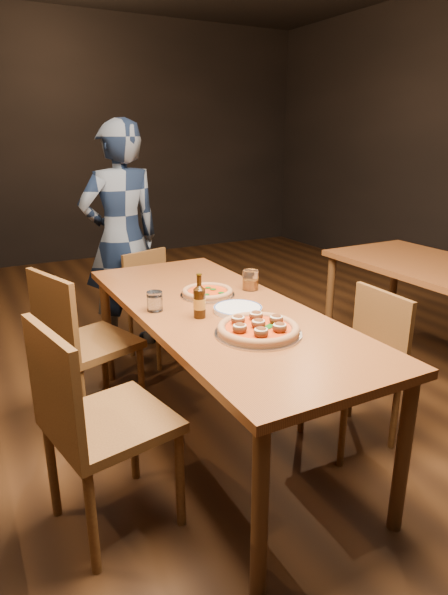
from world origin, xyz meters
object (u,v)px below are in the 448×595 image
beer_bottle (199,302)px  water_glass (155,301)px  chair_main_nw (111,420)px  chair_main_sw (91,342)px  chair_main_e (351,368)px  pizza_meatball (258,328)px  plate_stack (238,309)px  chair_end (161,305)px  amber_glass (250,280)px  table_main (219,321)px  pizza_margherita (207,292)px  diner (122,239)px

beer_bottle → water_glass: beer_bottle is taller
chair_main_nw → chair_main_sw: chair_main_nw is taller
chair_main_nw → chair_main_e: (1.27, -0.00, -0.06)m
water_glass → pizza_meatball: bearing=-59.9°
plate_stack → chair_end: bearing=87.5°
chair_main_sw → pizza_meatball: (0.53, -0.90, 0.30)m
chair_main_sw → amber_glass: chair_main_sw is taller
amber_glass → water_glass: bearing=-172.5°
table_main → chair_main_nw: size_ratio=2.05×
chair_main_nw → chair_main_sw: bearing=-19.7°
plate_stack → amber_glass: bearing=49.4°
pizza_margherita → plate_stack: (0.02, -0.30, -0.01)m
chair_main_e → chair_end: size_ratio=1.06×
chair_end → pizza_margherita: chair_end is taller
plate_stack → pizza_meatball: bearing=-102.7°
chair_end → diner: diner is taller
pizza_meatball → beer_bottle: size_ratio=1.83×
table_main → chair_main_nw: chair_main_nw is taller
pizza_meatball → amber_glass: size_ratio=3.46×
chair_main_e → pizza_meatball: (-0.60, -0.04, 0.35)m
pizza_margherita → plate_stack: size_ratio=1.23×
chair_main_nw → pizza_meatball: (0.66, -0.04, 0.29)m
amber_glass → plate_stack: bearing=-130.6°
table_main → diner: bearing=92.1°
amber_glass → pizza_meatball: bearing=-118.1°
table_main → diner: (-0.05, 1.45, 0.17)m
chair_main_e → pizza_meatball: size_ratio=2.22×
chair_end → water_glass: (-0.41, -1.01, 0.39)m
diner → amber_glass: bearing=98.4°
chair_main_sw → amber_glass: size_ratio=8.52×
pizza_margherita → amber_glass: (0.26, -0.02, 0.04)m
chair_main_e → beer_bottle: bearing=-108.5°
chair_end → plate_stack: chair_end is taller
plate_stack → table_main: bearing=122.9°
chair_main_sw → chair_main_nw: bearing=153.1°
water_glass → diner: 1.35m
chair_end → diner: bearing=100.1°
table_main → beer_bottle: (-0.15, -0.08, 0.15)m
chair_main_sw → diner: (0.49, 0.93, 0.37)m
chair_end → beer_bottle: size_ratio=3.86×
beer_bottle → water_glass: 0.25m
chair_end → pizza_margherita: bearing=-111.6°
plate_stack → amber_glass: amber_glass is taller
chair_main_e → beer_bottle: (-0.74, 0.27, 0.40)m
table_main → plate_stack: (0.06, -0.09, 0.08)m
chair_main_sw → beer_bottle: beer_bottle is taller
chair_main_e → amber_glass: bearing=-150.0°
chair_main_e → amber_glass: 0.72m
chair_main_e → diner: bearing=-158.6°
chair_end → plate_stack: bearing=-109.5°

